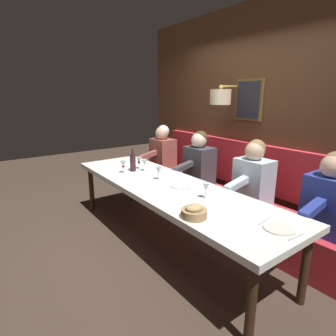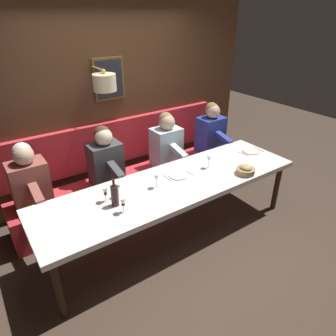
{
  "view_description": "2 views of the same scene",
  "coord_description": "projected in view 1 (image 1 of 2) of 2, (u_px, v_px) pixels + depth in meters",
  "views": [
    {
      "loc": [
        -1.73,
        -2.41,
        1.73
      ],
      "look_at": [
        0.05,
        0.04,
        0.92
      ],
      "focal_mm": 29.36,
      "sensor_mm": 36.0,
      "label": 1
    },
    {
      "loc": [
        -2.38,
        1.73,
        2.48
      ],
      "look_at": [
        0.05,
        0.04,
        0.92
      ],
      "focal_mm": 32.24,
      "sensor_mm": 36.0,
      "label": 2
    }
  ],
  "objects": [
    {
      "name": "diner_nearest",
      "position": [
        329.0,
        197.0,
        2.55
      ],
      "size": [
        0.6,
        0.4,
        0.79
      ],
      "color": "#283893",
      "rests_on": "banquette_bench"
    },
    {
      "name": "diner_middle",
      "position": [
        199.0,
        161.0,
        3.94
      ],
      "size": [
        0.6,
        0.4,
        0.79
      ],
      "color": "#3D3D42",
      "rests_on": "banquette_bench"
    },
    {
      "name": "wine_glass_4",
      "position": [
        159.0,
        170.0,
        3.27
      ],
      "size": [
        0.07,
        0.07,
        0.16
      ],
      "color": "silver",
      "rests_on": "dining_table"
    },
    {
      "name": "wine_bottle",
      "position": [
        133.0,
        163.0,
        3.65
      ],
      "size": [
        0.08,
        0.08,
        0.3
      ],
      "color": "#33191E",
      "rests_on": "dining_table"
    },
    {
      "name": "wine_glass_3",
      "position": [
        206.0,
        187.0,
        2.68
      ],
      "size": [
        0.07,
        0.07,
        0.16
      ],
      "color": "silver",
      "rests_on": "dining_table"
    },
    {
      "name": "diner_near",
      "position": [
        253.0,
        176.0,
        3.21
      ],
      "size": [
        0.6,
        0.4,
        0.79
      ],
      "color": "silver",
      "rests_on": "banquette_bench"
    },
    {
      "name": "wine_glass_1",
      "position": [
        139.0,
        161.0,
        3.76
      ],
      "size": [
        0.07,
        0.07,
        0.16
      ],
      "color": "silver",
      "rests_on": "dining_table"
    },
    {
      "name": "ground_plane",
      "position": [
        167.0,
        243.0,
        3.31
      ],
      "size": [
        12.0,
        12.0,
        0.0
      ],
      "primitive_type": "plane",
      "color": "#423328"
    },
    {
      "name": "place_setting_1",
      "position": [
        279.0,
        228.0,
        2.09
      ],
      "size": [
        0.24,
        0.32,
        0.01
      ],
      "color": "silver",
      "rests_on": "dining_table"
    },
    {
      "name": "banquette_bench",
      "position": [
        219.0,
        208.0,
        3.76
      ],
      "size": [
        0.52,
        3.35,
        0.45
      ],
      "primitive_type": "cube",
      "color": "red",
      "rests_on": "ground_plane"
    },
    {
      "name": "place_setting_0",
      "position": [
        181.0,
        186.0,
        3.06
      ],
      "size": [
        0.24,
        0.32,
        0.01
      ],
      "color": "silver",
      "rests_on": "dining_table"
    },
    {
      "name": "bread_bowl",
      "position": [
        194.0,
        212.0,
        2.28
      ],
      "size": [
        0.22,
        0.22,
        0.12
      ],
      "color": "#9E7F56",
      "rests_on": "dining_table"
    },
    {
      "name": "diner_far",
      "position": [
        162.0,
        150.0,
        4.65
      ],
      "size": [
        0.6,
        0.4,
        0.79
      ],
      "color": "#934C42",
      "rests_on": "banquette_bench"
    },
    {
      "name": "wine_glass_2",
      "position": [
        144.0,
        163.0,
        3.64
      ],
      "size": [
        0.07,
        0.07,
        0.16
      ],
      "color": "silver",
      "rests_on": "dining_table"
    },
    {
      "name": "dining_table",
      "position": [
        167.0,
        189.0,
        3.14
      ],
      "size": [
        0.9,
        3.15,
        0.74
      ],
      "color": "silver",
      "rests_on": "ground_plane"
    },
    {
      "name": "wine_glass_0",
      "position": [
        123.0,
        164.0,
        3.56
      ],
      "size": [
        0.07,
        0.07,
        0.16
      ],
      "color": "silver",
      "rests_on": "dining_table"
    },
    {
      "name": "back_wall_panel",
      "position": [
        252.0,
        122.0,
        3.79
      ],
      "size": [
        0.59,
        4.55,
        2.9
      ],
      "color": "#51331E",
      "rests_on": "ground_plane"
    }
  ]
}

